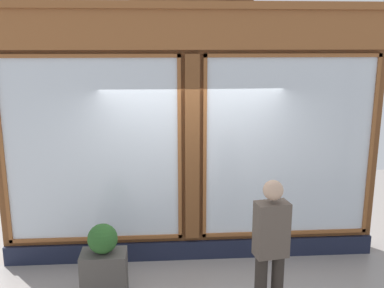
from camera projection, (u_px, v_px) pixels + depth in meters
shop_facade at (191, 135)px, 6.20m from camera, size 5.48×0.42×4.18m
pedestrian at (271, 246)px, 4.83m from camera, size 0.39×0.28×1.69m
planter_box at (104, 274)px, 5.47m from camera, size 0.56×0.36×0.59m
planter_shrub at (103, 239)px, 5.36m from camera, size 0.37×0.37×0.37m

